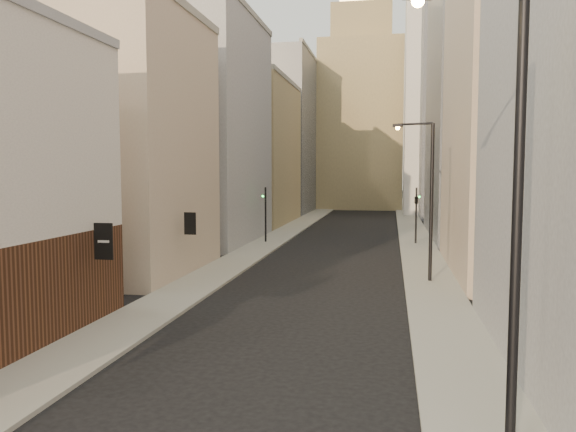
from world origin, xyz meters
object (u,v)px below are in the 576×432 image
(white_tower, at_px, (433,87))
(traffic_light_left, at_px, (266,204))
(clock_tower, at_px, (362,106))
(streetlamp_near, at_px, (506,198))
(traffic_light_right, at_px, (416,201))
(streetlamp_mid, at_px, (427,192))

(white_tower, height_order, traffic_light_left, white_tower)
(clock_tower, height_order, white_tower, clock_tower)
(streetlamp_near, relative_size, traffic_light_right, 2.06)
(white_tower, bearing_deg, traffic_light_left, -114.77)
(clock_tower, bearing_deg, white_tower, -51.84)
(streetlamp_mid, distance_m, traffic_light_right, 16.96)
(white_tower, relative_size, streetlamp_mid, 4.51)
(white_tower, bearing_deg, streetlamp_near, -92.68)
(traffic_light_right, bearing_deg, traffic_light_left, 2.64)
(streetlamp_near, bearing_deg, streetlamp_mid, 78.41)
(traffic_light_left, bearing_deg, clock_tower, -107.19)
(streetlamp_near, bearing_deg, traffic_light_right, 77.68)
(traffic_light_right, bearing_deg, clock_tower, -84.38)
(streetlamp_near, xyz_separation_m, traffic_light_right, (-0.25, 37.04, -2.06))
(traffic_light_left, height_order, traffic_light_right, same)
(clock_tower, relative_size, streetlamp_near, 4.37)
(clock_tower, bearing_deg, streetlamp_mid, -83.75)
(clock_tower, height_order, streetlamp_mid, clock_tower)
(streetlamp_mid, relative_size, traffic_light_left, 1.84)
(clock_tower, distance_m, streetlamp_mid, 67.51)
(clock_tower, height_order, traffic_light_right, clock_tower)
(white_tower, relative_size, streetlamp_near, 4.04)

